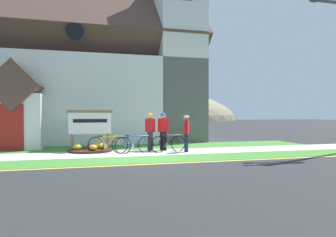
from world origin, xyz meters
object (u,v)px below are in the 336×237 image
(bicycle_red, at_px, (134,144))
(roadside_conifer, at_px, (171,64))
(church_sign, at_px, (90,124))
(bicycle_blue, at_px, (108,144))
(bicycle_black, at_px, (168,143))
(cyclist_in_green_jersey, at_px, (150,129))
(cyclist_in_orange_jersey, at_px, (186,131))
(cyclist_in_red_jersey, at_px, (163,128))

(bicycle_red, relative_size, roadside_conifer, 0.21)
(church_sign, relative_size, bicycle_blue, 1.20)
(church_sign, xyz_separation_m, bicycle_black, (3.26, -1.41, -0.84))
(cyclist_in_green_jersey, relative_size, cyclist_in_orange_jersey, 1.06)
(roadside_conifer, bearing_deg, bicycle_black, -106.46)
(bicycle_black, relative_size, roadside_conifer, 0.21)
(bicycle_red, relative_size, bicycle_blue, 1.03)
(bicycle_black, xyz_separation_m, cyclist_in_red_jersey, (-0.08, 0.58, 0.62))
(bicycle_blue, bearing_deg, roadside_conifer, 56.63)
(bicycle_black, height_order, cyclist_in_red_jersey, cyclist_in_red_jersey)
(cyclist_in_red_jersey, height_order, cyclist_in_orange_jersey, cyclist_in_red_jersey)
(roadside_conifer, bearing_deg, bicycle_red, -115.96)
(cyclist_in_green_jersey, bearing_deg, bicycle_red, -137.32)
(church_sign, distance_m, cyclist_in_green_jersey, 2.71)
(bicycle_black, bearing_deg, cyclist_in_red_jersey, 97.55)
(church_sign, height_order, cyclist_in_green_jersey, church_sign)
(bicycle_black, distance_m, cyclist_in_red_jersey, 0.86)
(cyclist_in_red_jersey, bearing_deg, roadside_conifer, 71.71)
(cyclist_in_red_jersey, bearing_deg, cyclist_in_green_jersey, 165.05)
(roadside_conifer, bearing_deg, church_sign, -131.43)
(cyclist_in_red_jersey, height_order, cyclist_in_green_jersey, cyclist_in_red_jersey)
(cyclist_in_red_jersey, relative_size, cyclist_in_orange_jersey, 1.07)
(bicycle_red, height_order, cyclist_in_orange_jersey, cyclist_in_orange_jersey)
(church_sign, xyz_separation_m, cyclist_in_green_jersey, (2.61, -0.68, -0.23))
(bicycle_blue, height_order, roadside_conifer, roadside_conifer)
(cyclist_in_orange_jersey, height_order, roadside_conifer, roadside_conifer)
(bicycle_black, bearing_deg, bicycle_blue, 172.75)
(cyclist_in_green_jersey, bearing_deg, bicycle_black, -48.43)
(church_sign, distance_m, bicycle_blue, 1.54)
(bicycle_red, bearing_deg, cyclist_in_red_jersey, 23.76)
(bicycle_red, bearing_deg, cyclist_in_green_jersey, 42.68)
(bicycle_black, distance_m, cyclist_in_orange_jersey, 0.95)
(bicycle_black, bearing_deg, cyclist_in_orange_jersey, -19.47)
(bicycle_red, relative_size, cyclist_in_orange_jersey, 1.07)
(cyclist_in_green_jersey, bearing_deg, church_sign, 165.46)
(bicycle_black, relative_size, cyclist_in_green_jersey, 0.99)
(church_sign, xyz_separation_m, roadside_conifer, (5.53, 6.27, 3.87))
(cyclist_in_orange_jersey, bearing_deg, bicycle_black, 160.53)
(cyclist_in_orange_jersey, bearing_deg, church_sign, 157.33)
(bicycle_red, relative_size, cyclist_in_green_jersey, 1.01)
(cyclist_in_green_jersey, height_order, cyclist_in_orange_jersey, cyclist_in_green_jersey)
(cyclist_in_orange_jersey, relative_size, roadside_conifer, 0.20)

